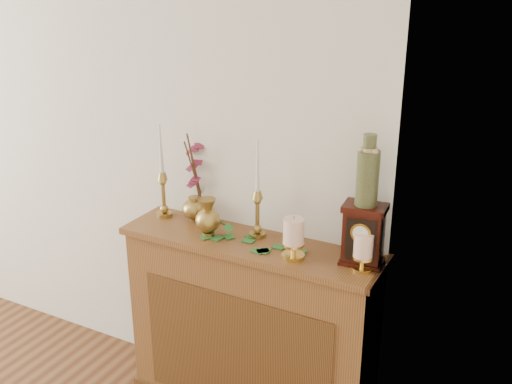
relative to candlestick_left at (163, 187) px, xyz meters
The scene contains 10 objects.
console_shelf 0.83m from the candlestick_left, ahead, with size 1.24×0.34×0.93m.
candlestick_left is the anchor object (origin of this frame).
candlestick_center 0.52m from the candlestick_left, ahead, with size 0.08×0.08×0.46m.
bud_vase 0.34m from the candlestick_left, 17.14° to the right, with size 0.11×0.11×0.18m.
ginger_jar 0.17m from the candlestick_left, 23.31° to the left, with size 0.18×0.20×0.45m.
pillar_candle_left 0.77m from the candlestick_left, ahead, with size 0.10×0.10×0.19m.
pillar_candle_right 1.06m from the candlestick_left, ahead, with size 0.09×0.09×0.17m.
ivy_garland 0.52m from the candlestick_left, ahead, with size 0.50×0.22×0.09m.
mantel_clock 1.03m from the candlestick_left, ahead, with size 0.19×0.14×0.26m.
ceramic_vase 1.06m from the candlestick_left, ahead, with size 0.09×0.09×0.30m.
Camera 1 is at (2.57, -0.07, 2.10)m, focal length 42.00 mm.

